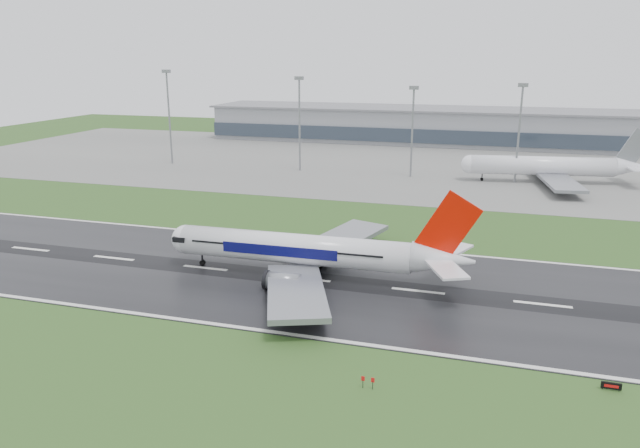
% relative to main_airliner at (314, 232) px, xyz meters
% --- Properties ---
extents(ground, '(520.00, 520.00, 0.00)m').
position_rel_main_airliner_xyz_m(ground, '(19.00, -1.80, -8.38)').
color(ground, '#26491A').
rests_on(ground, ground).
extents(runway, '(400.00, 45.00, 0.10)m').
position_rel_main_airliner_xyz_m(runway, '(19.00, -1.80, -8.33)').
color(runway, black).
rests_on(runway, ground).
extents(apron, '(400.00, 130.00, 0.08)m').
position_rel_main_airliner_xyz_m(apron, '(19.00, 123.20, -8.34)').
color(apron, slate).
rests_on(apron, ground).
extents(terminal, '(240.00, 36.00, 15.00)m').
position_rel_main_airliner_xyz_m(terminal, '(19.00, 183.20, -0.88)').
color(terminal, gray).
rests_on(terminal, ground).
extents(main_airliner, '(57.20, 54.58, 16.56)m').
position_rel_main_airliner_xyz_m(main_airliner, '(0.00, 0.00, 0.00)').
color(main_airliner, silver).
rests_on(main_airliner, runway).
extents(parked_airliner, '(64.79, 61.47, 16.84)m').
position_rel_main_airliner_xyz_m(parked_airliner, '(45.98, 101.14, 0.12)').
color(parked_airliner, white).
rests_on(parked_airliner, apron).
extents(runway_sign, '(2.31, 0.57, 1.04)m').
position_rel_main_airliner_xyz_m(runway_sign, '(45.37, -26.55, -7.86)').
color(runway_sign, black).
rests_on(runway_sign, ground).
extents(floodmast_0, '(0.64, 0.64, 32.75)m').
position_rel_main_airliner_xyz_m(floodmast_0, '(-85.75, 98.20, 7.99)').
color(floodmast_0, gray).
rests_on(floodmast_0, ground).
extents(floodmast_1, '(0.64, 0.64, 30.85)m').
position_rel_main_airliner_xyz_m(floodmast_1, '(-35.63, 98.20, 7.04)').
color(floodmast_1, gray).
rests_on(floodmast_1, ground).
extents(floodmast_2, '(0.64, 0.64, 28.26)m').
position_rel_main_airliner_xyz_m(floodmast_2, '(2.97, 98.20, 5.75)').
color(floodmast_2, gray).
rests_on(floodmast_2, ground).
extents(floodmast_3, '(0.64, 0.64, 29.52)m').
position_rel_main_airliner_xyz_m(floodmast_3, '(35.94, 98.20, 6.38)').
color(floodmast_3, gray).
rests_on(floodmast_3, ground).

